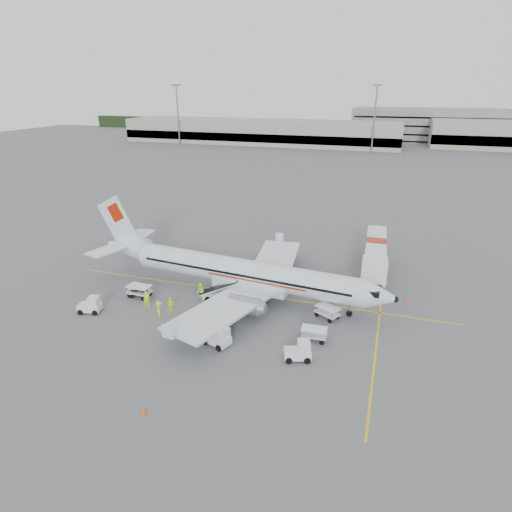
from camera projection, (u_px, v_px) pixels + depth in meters
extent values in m
plane|color=#56595B|center=(250.00, 294.00, 47.72)|extent=(360.00, 360.00, 0.00)
cube|color=yellow|center=(250.00, 294.00, 47.72)|extent=(44.00, 0.20, 0.01)
cube|color=yellow|center=(375.00, 357.00, 36.63)|extent=(0.20, 20.00, 0.01)
cone|color=#FF4D17|center=(408.00, 301.00, 45.44)|extent=(0.37, 0.37, 0.60)
cone|color=#FF4D17|center=(313.00, 249.00, 60.18)|extent=(0.38, 0.38, 0.61)
cone|color=#FF4D17|center=(143.00, 412.00, 30.03)|extent=(0.38, 0.38, 0.61)
imported|color=#B3F013|center=(147.00, 300.00, 44.47)|extent=(0.78, 0.65, 1.83)
imported|color=#B3F013|center=(201.00, 292.00, 46.16)|extent=(1.10, 1.15, 1.88)
imported|color=#B3F013|center=(159.00, 309.00, 42.83)|extent=(1.08, 1.20, 1.62)
imported|color=#B3F013|center=(171.00, 305.00, 43.63)|extent=(0.98, 0.42, 1.66)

